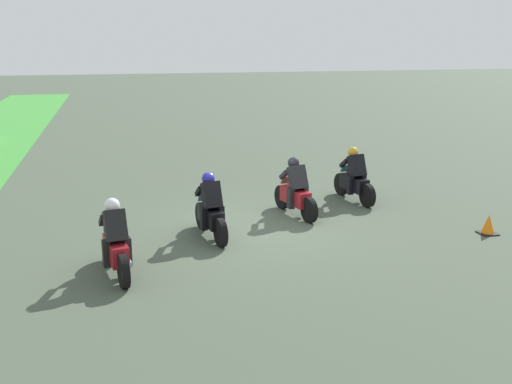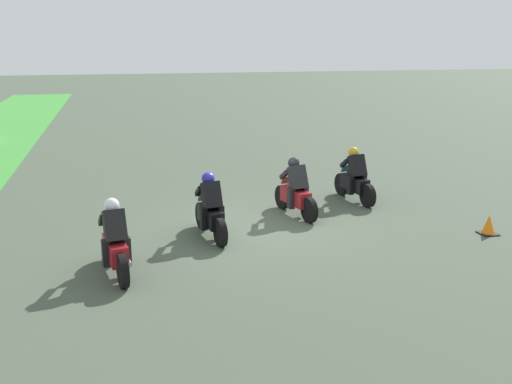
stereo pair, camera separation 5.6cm
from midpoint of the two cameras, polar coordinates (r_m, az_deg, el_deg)
The scene contains 6 objects.
ground_plane at distance 14.76m, azimuth -0.02°, elevation -3.40°, with size 120.00×120.00×0.00m, color #445040.
rider_lane_a at distance 17.23m, azimuth 9.30°, elevation 1.19°, with size 2.04×0.60×1.51m.
rider_lane_b at distance 15.67m, azimuth 3.83°, elevation 0.01°, with size 2.02×0.67×1.51m.
rider_lane_c at distance 14.00m, azimuth -4.15°, elevation -1.77°, with size 2.04×0.60×1.51m.
rider_lane_d at distance 12.12m, azimuth -12.88°, elevation -4.74°, with size 2.03×0.62×1.51m.
traffic_cone at distance 15.28m, azimuth 20.99°, elevation -2.93°, with size 0.40×0.40×0.47m.
Camera 2 is at (-13.72, 3.00, 4.55)m, focal length 42.85 mm.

